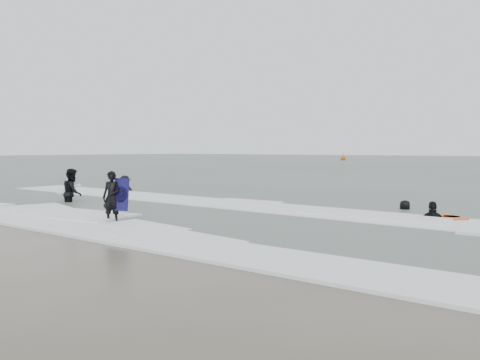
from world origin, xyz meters
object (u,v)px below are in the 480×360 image
Objects in this scene: surfer_right_far at (405,211)px; buoy at (343,158)px; surfer_wading at (73,203)px; surfer_right_near at (433,220)px; surfer_centre at (112,223)px; surfer_breaker at (125,192)px.

buoy is at bearing -92.51° from surfer_right_far.
surfer_wading is 1.13× the size of surfer_right_near.
surfer_centre is 10.03m from surfer_right_far.
surfer_right_far is 0.93× the size of buoy.
surfer_centre is at bearing 24.21° from surfer_right_far.
surfer_centre is 0.94× the size of buoy.
buoy is at bearing 87.99° from surfer_breaker.
surfer_right_near is at bearing -120.19° from surfer_wading.
surfer_centre is at bearing 20.48° from surfer_right_near.
surfer_right_far is (11.53, 5.73, 0.00)m from surfer_wading.
surfer_breaker reaches higher than surfer_right_far.
buoy is at bearing 83.58° from surfer_centre.
surfer_breaker is 1.11× the size of surfer_right_far.
surfer_breaker is 15.26m from surfer_right_near.
surfer_breaker is at bearing -21.81° from surfer_right_near.
surfer_wading is (-5.49, 2.28, 0.00)m from surfer_centre.
surfer_centre is at bearing -160.20° from surfer_wading.
surfer_right_far is (-1.39, 1.66, 0.00)m from surfer_right_near.
surfer_breaker is 73.47m from buoy.
surfer_wading reaches higher than surfer_centre.
surfer_breaker is 0.98× the size of surfer_right_near.
surfer_wading is 78.49m from buoy.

